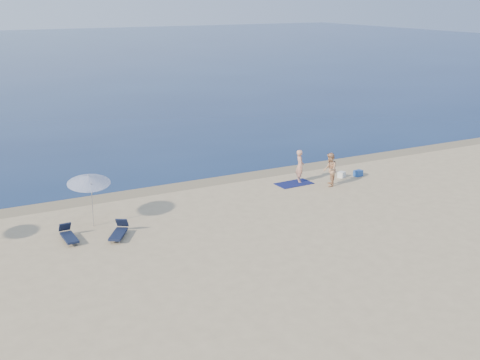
{
  "coord_description": "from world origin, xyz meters",
  "views": [
    {
      "loc": [
        -13.9,
        -9.37,
        9.85
      ],
      "look_at": [
        -0.58,
        16.0,
        1.0
      ],
      "focal_mm": 45.0,
      "sensor_mm": 36.0,
      "label": 1
    }
  ],
  "objects_px": {
    "person_right": "(330,170)",
    "blue_cooler": "(358,173)",
    "umbrella_near": "(89,180)",
    "person_left": "(300,166)"
  },
  "relations": [
    {
      "from": "blue_cooler",
      "to": "person_left",
      "type": "bearing_deg",
      "value": 162.5
    },
    {
      "from": "person_right",
      "to": "blue_cooler",
      "type": "bearing_deg",
      "value": 141.02
    },
    {
      "from": "person_left",
      "to": "blue_cooler",
      "type": "bearing_deg",
      "value": -76.93
    },
    {
      "from": "person_left",
      "to": "umbrella_near",
      "type": "height_order",
      "value": "umbrella_near"
    },
    {
      "from": "blue_cooler",
      "to": "umbrella_near",
      "type": "height_order",
      "value": "umbrella_near"
    },
    {
      "from": "person_right",
      "to": "blue_cooler",
      "type": "height_order",
      "value": "person_right"
    },
    {
      "from": "person_right",
      "to": "blue_cooler",
      "type": "relative_size",
      "value": 3.83
    },
    {
      "from": "umbrella_near",
      "to": "blue_cooler",
      "type": "bearing_deg",
      "value": 10.41
    },
    {
      "from": "umbrella_near",
      "to": "person_right",
      "type": "bearing_deg",
      "value": 7.5
    },
    {
      "from": "person_left",
      "to": "person_right",
      "type": "xyz_separation_m",
      "value": [
        1.03,
        -1.35,
        0.0
      ]
    }
  ]
}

